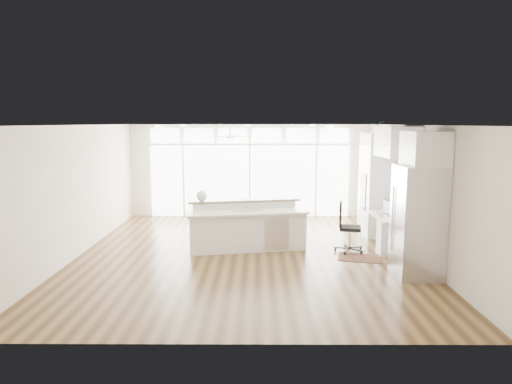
{
  "coord_description": "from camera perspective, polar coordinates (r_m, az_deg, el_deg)",
  "views": [
    {
      "loc": [
        0.25,
        -9.35,
        2.74
      ],
      "look_at": [
        0.2,
        0.6,
        1.23
      ],
      "focal_mm": 32.0,
      "sensor_mm": 36.0,
      "label": 1
    }
  ],
  "objects": [
    {
      "name": "rug",
      "position": [
        9.68,
        12.88,
        -8.01
      ],
      "size": [
        1.0,
        0.82,
        0.01
      ],
      "primitive_type": "cube",
      "rotation": [
        0.0,
        0.0,
        -0.25
      ],
      "color": "#341B10",
      "rests_on": "floor"
    },
    {
      "name": "oven_cabinet",
      "position": [
        11.62,
        14.84,
        0.97
      ],
      "size": [
        0.64,
        1.2,
        2.5
      ],
      "primitive_type": "cube",
      "color": "white",
      "rests_on": "floor"
    },
    {
      "name": "floor",
      "position": [
        9.75,
        -1.2,
        -7.77
      ],
      "size": [
        7.0,
        8.0,
        0.02
      ],
      "primitive_type": "cube",
      "color": "#3F2A13",
      "rests_on": "ground"
    },
    {
      "name": "potted_plant",
      "position": [
        11.53,
        15.1,
        7.69
      ],
      "size": [
        0.29,
        0.31,
        0.22
      ],
      "primitive_type": "imported",
      "rotation": [
        0.0,
        0.0,
        -0.1
      ],
      "color": "#3B622A",
      "rests_on": "oven_cabinet"
    },
    {
      "name": "desk_window",
      "position": [
        10.24,
        18.56,
        1.49
      ],
      "size": [
        0.04,
        0.85,
        0.85
      ],
      "primitive_type": "cube",
      "color": "white",
      "rests_on": "wall_right"
    },
    {
      "name": "refrigerator",
      "position": [
        8.67,
        19.57,
        -3.47
      ],
      "size": [
        0.76,
        0.9,
        2.0
      ],
      "primitive_type": "cube",
      "color": "silver",
      "rests_on": "floor"
    },
    {
      "name": "transom_row",
      "position": [
        13.3,
        -0.79,
        7.07
      ],
      "size": [
        5.9,
        0.06,
        0.4
      ],
      "primitive_type": "cube",
      "color": "white",
      "rests_on": "wall_back"
    },
    {
      "name": "ceiling",
      "position": [
        9.35,
        -1.25,
        8.37
      ],
      "size": [
        7.0,
        8.0,
        0.02
      ],
      "primitive_type": "cube",
      "color": "white",
      "rests_on": "wall_back"
    },
    {
      "name": "framed_photos",
      "position": [
        10.84,
        17.51,
        1.12
      ],
      "size": [
        0.06,
        0.22,
        0.8
      ],
      "primitive_type": "cube",
      "color": "black",
      "rests_on": "wall_right"
    },
    {
      "name": "wall_right",
      "position": [
        10.0,
        19.26,
        0.14
      ],
      "size": [
        0.04,
        8.0,
        2.7
      ],
      "primitive_type": "cube",
      "color": "beige",
      "rests_on": "floor"
    },
    {
      "name": "kitchen_island",
      "position": [
        9.95,
        -1.11,
        -4.29
      ],
      "size": [
        2.74,
        1.44,
        1.04
      ],
      "primitive_type": "cube",
      "rotation": [
        0.0,
        0.0,
        0.18
      ],
      "color": "white",
      "rests_on": "floor"
    },
    {
      "name": "monitor",
      "position": [
        10.21,
        16.21,
        -1.85
      ],
      "size": [
        0.15,
        0.45,
        0.37
      ],
      "primitive_type": "cube",
      "rotation": [
        0.0,
        0.0,
        0.17
      ],
      "color": "black",
      "rests_on": "desk_nook"
    },
    {
      "name": "fishbowl",
      "position": [
        10.12,
        -6.8,
        -0.45
      ],
      "size": [
        0.29,
        0.29,
        0.24
      ],
      "primitive_type": "sphere",
      "rotation": [
        0.0,
        0.0,
        0.23
      ],
      "color": "silver",
      "rests_on": "kitchen_island"
    },
    {
      "name": "ceiling_fan",
      "position": [
        12.18,
        -3.27,
        7.39
      ],
      "size": [
        1.16,
        1.16,
        0.32
      ],
      "primitive_type": "cube",
      "color": "white",
      "rests_on": "ceiling"
    },
    {
      "name": "upper_cabinets",
      "position": [
        10.09,
        17.21,
        6.02
      ],
      "size": [
        0.64,
        1.3,
        0.64
      ],
      "primitive_type": "cube",
      "color": "white",
      "rests_on": "wall_right"
    },
    {
      "name": "desk_nook",
      "position": [
        10.35,
        16.51,
        -4.93
      ],
      "size": [
        0.72,
        1.3,
        0.76
      ],
      "primitive_type": "cube",
      "color": "white",
      "rests_on": "floor"
    },
    {
      "name": "office_chair",
      "position": [
        9.97,
        11.69,
        -4.38
      ],
      "size": [
        0.63,
        0.6,
        1.05
      ],
      "primitive_type": "cube",
      "rotation": [
        0.0,
        0.0,
        -0.18
      ],
      "color": "black",
      "rests_on": "floor"
    },
    {
      "name": "wall_front",
      "position": [
        5.54,
        -2.32,
        -5.96
      ],
      "size": [
        7.0,
        0.04,
        2.7
      ],
      "primitive_type": "cube",
      "color": "beige",
      "rests_on": "floor"
    },
    {
      "name": "recessed_lights",
      "position": [
        9.55,
        -1.22,
        8.26
      ],
      "size": [
        3.4,
        3.0,
        0.02
      ],
      "primitive_type": "cube",
      "color": "#F4E1CF",
      "rests_on": "ceiling"
    },
    {
      "name": "glass_wall",
      "position": [
        13.4,
        -0.78,
        1.38
      ],
      "size": [
        5.8,
        0.06,
        2.08
      ],
      "primitive_type": "cube",
      "color": "white",
      "rests_on": "wall_back"
    },
    {
      "name": "keyboard",
      "position": [
        10.2,
        15.25,
        -2.85
      ],
      "size": [
        0.12,
        0.29,
        0.01
      ],
      "primitive_type": "cube",
      "rotation": [
        0.0,
        0.0,
        -0.04
      ],
      "color": "silver",
      "rests_on": "desk_nook"
    },
    {
      "name": "fridge_cabinet",
      "position": [
        8.53,
        20.4,
        5.12
      ],
      "size": [
        0.64,
        0.9,
        0.6
      ],
      "primitive_type": "cube",
      "color": "white",
      "rests_on": "wall_right"
    },
    {
      "name": "wall_left",
      "position": [
        10.17,
        -21.35,
        0.17
      ],
      "size": [
        0.04,
        8.0,
        2.7
      ],
      "primitive_type": "cube",
      "color": "beige",
      "rests_on": "floor"
    },
    {
      "name": "wall_back",
      "position": [
        13.43,
        -0.78,
        2.68
      ],
      "size": [
        7.0,
        0.04,
        2.7
      ],
      "primitive_type": "cube",
      "color": "beige",
      "rests_on": "floor"
    }
  ]
}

